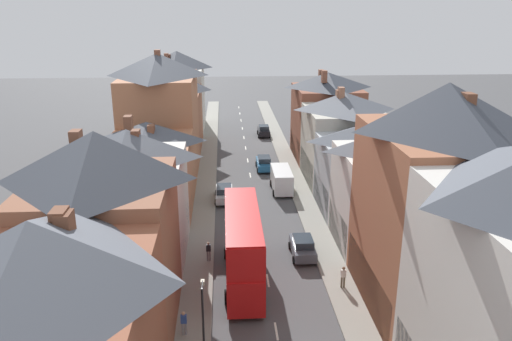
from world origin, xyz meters
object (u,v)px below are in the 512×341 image
car_near_blue (264,131)px  pedestrian_mid_left (184,322)px  double_decker_bus_lead (243,245)px  pedestrian_mid_right (343,276)px  car_mid_black (264,163)px  delivery_van (282,179)px  car_parked_left_a (224,193)px  pedestrian_far_left (208,250)px  street_lamp (203,325)px  car_near_silver (303,247)px

car_near_blue → pedestrian_mid_left: bearing=-100.1°
double_decker_bus_lead → pedestrian_mid_right: size_ratio=6.71×
car_mid_black → delivery_van: (1.30, -7.54, 0.49)m
car_parked_left_a → pedestrian_mid_left: 22.35m
car_near_blue → pedestrian_mid_right: (2.09, -44.16, 0.19)m
pedestrian_mid_left → pedestrian_mid_right: 11.78m
double_decker_bus_lead → pedestrian_mid_right: double_decker_bus_lead is taller
pedestrian_mid_left → double_decker_bus_lead: bearing=59.3°
car_parked_left_a → delivery_van: size_ratio=0.82×
car_near_blue → pedestrian_mid_right: bearing=-87.3°
pedestrian_mid_left → car_near_blue: bearing=79.9°
car_parked_left_a → pedestrian_far_left: size_ratio=2.65×
car_parked_left_a → car_mid_black: car_mid_black is taller
street_lamp → car_parked_left_a: bearing=87.4°
car_mid_black → pedestrian_mid_left: size_ratio=2.66×
car_mid_black → pedestrian_far_left: 23.83m
pedestrian_mid_left → pedestrian_mid_right: (10.80, 4.69, 0.00)m
car_parked_left_a → pedestrian_far_left: (-1.27, -13.01, 0.21)m
pedestrian_mid_right → car_near_silver: bearing=112.4°
car_near_silver → pedestrian_mid_left: 13.09m
pedestrian_mid_left → pedestrian_mid_right: size_ratio=1.00×
car_near_silver → delivery_van: bearing=90.0°
double_decker_bus_lead → car_near_silver: 6.27m
delivery_van → street_lamp: (-7.35, -28.14, 1.90)m
car_near_blue → delivery_van: size_ratio=0.75×
double_decker_bus_lead → car_parked_left_a: size_ratio=2.53×
car_near_silver → delivery_van: size_ratio=0.76×
pedestrian_far_left → pedestrian_mid_right: bearing=-25.2°
car_near_silver → car_parked_left_a: 13.90m
pedestrian_far_left → car_near_blue: bearing=79.3°
double_decker_bus_lead → pedestrian_mid_left: bearing=-120.7°
car_parked_left_a → pedestrian_mid_left: bearing=-96.5°
car_parked_left_a → pedestrian_mid_right: 19.38m
car_near_blue → street_lamp: bearing=-98.0°
pedestrian_mid_left → car_mid_black: bearing=77.0°
car_mid_black → delivery_van: 7.66m
double_decker_bus_lead → street_lamp: street_lamp is taller
pedestrian_mid_left → street_lamp: size_ratio=0.29×
pedestrian_mid_left → pedestrian_mid_right: bearing=23.5°
car_parked_left_a → delivery_van: delivery_van is taller
car_near_silver → car_parked_left_a: (-6.20, 12.44, -0.01)m
car_near_silver → car_parked_left_a: bearing=116.5°
car_mid_black → street_lamp: street_lamp is taller
pedestrian_mid_left → street_lamp: 4.33m
car_parked_left_a → pedestrian_mid_right: pedestrian_mid_right is taller
car_near_blue → street_lamp: 52.89m
delivery_van → car_near_silver: bearing=-90.0°
car_near_blue → pedestrian_far_left: pedestrian_far_left is taller
pedestrian_mid_right → pedestrian_far_left: size_ratio=1.00×
delivery_van → double_decker_bus_lead: bearing=-105.0°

